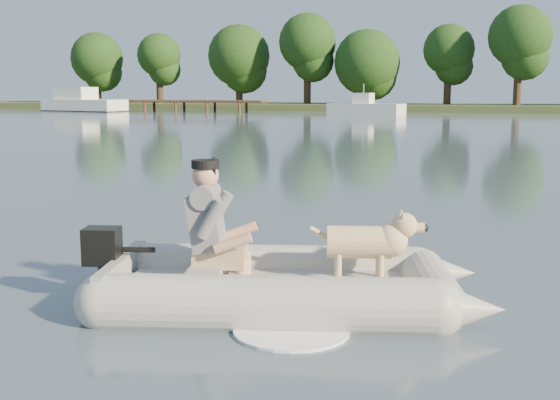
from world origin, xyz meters
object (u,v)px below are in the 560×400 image
(motorboat, at_px, (366,100))
(dinghy, at_px, (286,240))
(dock, at_px, (170,106))
(man, at_px, (209,218))
(cabin_cruiser, at_px, (84,99))
(dog, at_px, (359,248))

(motorboat, bearing_deg, dinghy, -68.20)
(dock, height_order, dinghy, dinghy)
(dinghy, distance_m, motorboat, 48.40)
(man, bearing_deg, cabin_cruiser, 109.87)
(dinghy, distance_m, dog, 0.68)
(dinghy, distance_m, cabin_cruiser, 60.01)
(dog, bearing_deg, motorboat, 86.35)
(man, bearing_deg, dog, 0.00)
(man, distance_m, cabin_cruiser, 59.71)
(dock, height_order, cabin_cruiser, cabin_cruiser)
(cabin_cruiser, bearing_deg, dinghy, -44.21)
(cabin_cruiser, xyz_separation_m, motorboat, (25.96, -1.78, 0.05))
(dock, xyz_separation_m, motorboat, (18.47, -3.81, 0.62))
(dock, xyz_separation_m, dog, (27.04, -51.34, 0.02))
(dock, xyz_separation_m, dinghy, (26.40, -51.55, 0.10))
(dock, bearing_deg, dinghy, -62.88)
(dinghy, relative_size, man, 4.40)
(dock, distance_m, motorboat, 18.87)
(dock, distance_m, cabin_cruiser, 7.77)
(dinghy, height_order, dog, dinghy)
(man, distance_m, dog, 1.43)
(dog, xyz_separation_m, cabin_cruiser, (-34.53, 49.31, 0.55))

